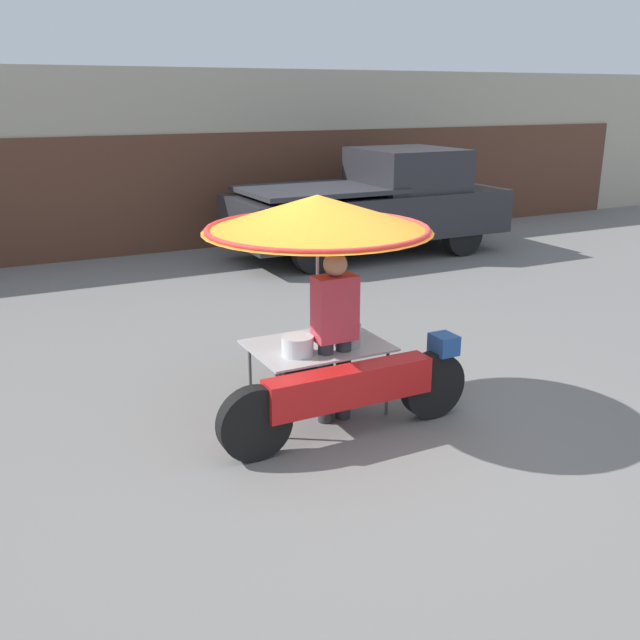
% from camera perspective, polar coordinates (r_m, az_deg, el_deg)
% --- Properties ---
extents(ground_plane, '(36.00, 36.00, 0.00)m').
position_cam_1_polar(ground_plane, '(6.43, 2.25, -8.75)').
color(ground_plane, slate).
extents(shopfront_building, '(28.00, 2.06, 3.32)m').
position_cam_1_polar(shopfront_building, '(14.49, -16.03, 12.20)').
color(shopfront_building, '#B2A893').
rests_on(shopfront_building, ground).
extents(vendor_motorcycle_cart, '(2.38, 2.03, 2.03)m').
position_cam_1_polar(vendor_motorcycle_cart, '(6.24, 0.14, 5.90)').
color(vendor_motorcycle_cart, black).
rests_on(vendor_motorcycle_cart, ground).
extents(vendor_person, '(0.38, 0.22, 1.57)m').
position_cam_1_polar(vendor_person, '(6.29, 1.19, -0.73)').
color(vendor_person, '#2D2D33').
rests_on(vendor_person, ground).
extents(pickup_truck, '(5.09, 1.97, 1.90)m').
position_cam_1_polar(pickup_truck, '(13.25, 4.38, 9.23)').
color(pickup_truck, black).
rests_on(pickup_truck, ground).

